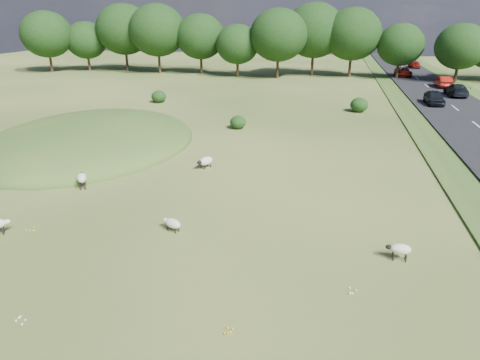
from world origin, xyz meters
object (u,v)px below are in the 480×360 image
(car_5, at_px, (456,90))
(car_6, at_px, (443,82))
(sheep_1, at_px, (72,173))
(car_4, at_px, (414,64))
(sheep_2, at_px, (172,223))
(car_1, at_px, (403,72))
(car_2, at_px, (434,97))
(sheep_6, at_px, (400,249))
(sheep_3, at_px, (205,161))
(sheep_5, at_px, (82,178))

(car_5, distance_m, car_6, 7.12)
(sheep_1, xyz_separation_m, car_4, (30.56, 66.89, 0.34))
(sheep_1, height_order, sheep_2, sheep_1)
(car_5, relative_size, car_6, 1.12)
(car_1, xyz_separation_m, car_2, (0.00, -24.35, 0.05))
(car_5, bearing_deg, sheep_6, 73.81)
(car_5, height_order, car_6, car_6)
(sheep_6, height_order, car_6, car_6)
(sheep_2, bearing_deg, car_4, -82.78)
(sheep_1, bearing_deg, car_2, 5.56)
(sheep_1, xyz_separation_m, car_2, (26.76, 29.51, 0.46))
(car_6, bearing_deg, sheep_3, 59.15)
(car_6, bearing_deg, sheep_2, 65.08)
(car_2, relative_size, car_4, 1.01)
(car_4, relative_size, car_5, 0.85)
(sheep_2, height_order, sheep_5, sheep_5)
(car_4, distance_m, car_5, 31.11)
(car_5, bearing_deg, car_4, -90.00)
(sheep_2, relative_size, car_4, 0.26)
(sheep_2, relative_size, car_2, 0.25)
(car_2, relative_size, car_5, 0.86)
(sheep_1, bearing_deg, sheep_3, -13.19)
(sheep_5, relative_size, car_4, 0.30)
(sheep_5, xyz_separation_m, car_6, (29.36, 43.73, 0.36))
(sheep_2, xyz_separation_m, car_2, (18.40, 34.40, 0.61))
(sheep_5, relative_size, car_2, 0.29)
(sheep_2, xyz_separation_m, sheep_5, (-7.16, 4.06, 0.25))
(sheep_3, bearing_deg, car_2, 171.59)
(car_1, bearing_deg, car_2, -90.00)
(sheep_3, relative_size, car_1, 0.27)
(sheep_2, bearing_deg, car_6, -90.52)
(car_4, relative_size, car_6, 0.96)
(sheep_5, bearing_deg, car_4, -54.41)
(car_1, relative_size, car_2, 1.15)
(sheep_5, height_order, car_2, car_2)
(sheep_2, bearing_deg, sheep_5, -5.13)
(car_4, xyz_separation_m, car_6, (0.00, -23.99, 0.12))
(sheep_2, bearing_deg, car_5, -94.23)
(sheep_1, relative_size, car_4, 0.23)
(sheep_3, xyz_separation_m, car_5, (23.17, 31.67, 0.50))
(sheep_1, distance_m, sheep_2, 9.68)
(sheep_1, height_order, car_6, car_6)
(car_2, bearing_deg, car_6, 74.15)
(sheep_3, bearing_deg, sheep_1, -32.04)
(sheep_6, bearing_deg, sheep_2, -2.20)
(sheep_1, distance_m, car_1, 60.15)
(sheep_2, distance_m, sheep_5, 8.23)
(sheep_1, relative_size, car_2, 0.23)
(sheep_1, height_order, sheep_3, same)
(sheep_1, relative_size, sheep_6, 0.97)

